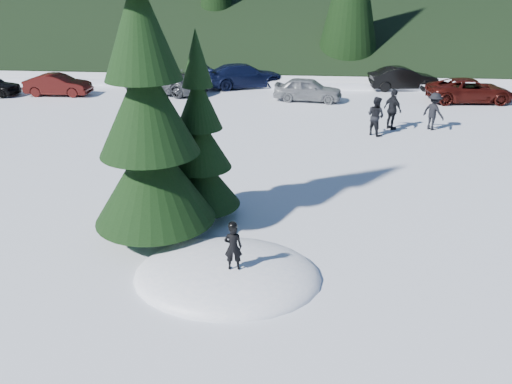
# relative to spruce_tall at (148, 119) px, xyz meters

# --- Properties ---
(ground) EXTENTS (200.00, 200.00, 0.00)m
(ground) POSITION_rel_spruce_tall_xyz_m (2.20, -1.80, -3.32)
(ground) COLOR white
(ground) RESTS_ON ground
(snow_mound) EXTENTS (4.48, 3.52, 0.96)m
(snow_mound) POSITION_rel_spruce_tall_xyz_m (2.20, -1.80, -3.32)
(snow_mound) COLOR white
(snow_mound) RESTS_ON ground
(spruce_tall) EXTENTS (3.20, 3.20, 8.60)m
(spruce_tall) POSITION_rel_spruce_tall_xyz_m (0.00, 0.00, 0.00)
(spruce_tall) COLOR #312010
(spruce_tall) RESTS_ON ground
(spruce_short) EXTENTS (2.20, 2.20, 5.37)m
(spruce_short) POSITION_rel_spruce_tall_xyz_m (1.00, 1.40, -1.22)
(spruce_short) COLOR #312010
(spruce_short) RESTS_ON ground
(child_skier) EXTENTS (0.43, 0.31, 1.10)m
(child_skier) POSITION_rel_spruce_tall_xyz_m (2.41, -2.19, -2.29)
(child_skier) COLOR black
(child_skier) RESTS_ON snow_mound
(adult_0) EXTENTS (1.06, 1.06, 1.74)m
(adult_0) POSITION_rel_spruce_tall_xyz_m (7.10, 10.40, -2.45)
(adult_0) COLOR black
(adult_0) RESTS_ON ground
(adult_1) EXTENTS (0.98, 1.17, 1.87)m
(adult_1) POSITION_rel_spruce_tall_xyz_m (7.99, 11.41, -2.38)
(adult_1) COLOR black
(adult_1) RESTS_ON ground
(adult_2) EXTENTS (1.20, 1.27, 1.73)m
(adult_2) POSITION_rel_spruce_tall_xyz_m (9.87, 11.53, -2.46)
(adult_2) COLOR black
(adult_2) RESTS_ON ground
(car_1) EXTENTS (3.90, 1.43, 1.28)m
(car_1) POSITION_rel_spruce_tall_xyz_m (-10.88, 17.01, -2.68)
(car_1) COLOR #340B09
(car_1) RESTS_ON ground
(car_2) EXTENTS (6.09, 4.49, 1.54)m
(car_2) POSITION_rel_spruce_tall_xyz_m (-4.56, 18.47, -2.55)
(car_2) COLOR #44474B
(car_2) RESTS_ON ground
(car_3) EXTENTS (5.56, 3.96, 1.50)m
(car_3) POSITION_rel_spruce_tall_xyz_m (0.01, 20.49, -2.57)
(car_3) COLOR black
(car_3) RESTS_ON ground
(car_4) EXTENTS (4.06, 2.04, 1.33)m
(car_4) POSITION_rel_spruce_tall_xyz_m (4.09, 16.97, -2.66)
(car_4) COLOR gray
(car_4) RESTS_ON ground
(car_5) EXTENTS (4.46, 2.12, 1.41)m
(car_5) POSITION_rel_spruce_tall_xyz_m (10.07, 20.67, -2.61)
(car_5) COLOR black
(car_5) RESTS_ON ground
(car_6) EXTENTS (4.94, 2.58, 1.33)m
(car_6) POSITION_rel_spruce_tall_xyz_m (13.29, 17.55, -2.66)
(car_6) COLOR #3A0E0A
(car_6) RESTS_ON ground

